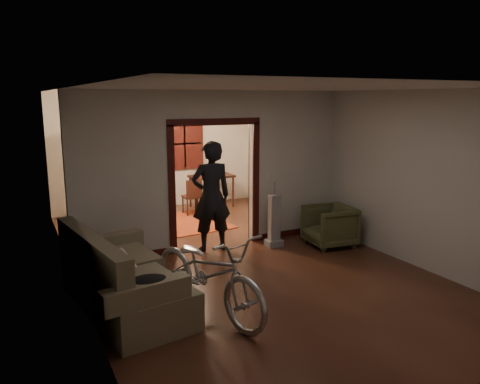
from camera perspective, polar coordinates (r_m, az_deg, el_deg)
floor at (r=8.00m, az=-0.97°, el=-8.07°), size 5.00×8.50×0.01m
ceiling at (r=7.54m, az=-1.04°, el=12.41°), size 5.00×8.50×0.01m
wall_back at (r=11.59m, az=-10.11°, el=4.96°), size 5.00×0.02×2.80m
wall_left at (r=6.97m, az=-19.90°, el=0.24°), size 0.02×8.50×2.80m
wall_right at (r=9.00m, az=13.55°, el=2.99°), size 0.02×8.50×2.80m
partition_wall at (r=8.32m, az=-3.23°, el=2.63°), size 5.00×0.14×2.80m
door_casing at (r=8.37m, az=-3.20°, el=0.60°), size 1.74×0.20×2.32m
far_window at (r=11.76m, az=-6.79°, el=5.88°), size 0.98×0.06×1.28m
chandelier at (r=9.86m, az=-7.37°, el=9.47°), size 0.24×0.24×0.24m
light_switch at (r=8.74m, az=3.32°, el=2.06°), size 0.08×0.01×0.12m
sofa at (r=6.21m, az=-13.82°, el=-9.24°), size 1.34×2.36×1.03m
rolled_paper at (r=6.50m, az=-13.56°, el=-8.13°), size 0.11×0.86×0.11m
jacket at (r=5.33m, az=-11.15°, el=-10.71°), size 0.48×0.36×0.14m
bicycle at (r=5.87m, az=-3.92°, el=-9.77°), size 1.27×2.21×1.10m
armchair at (r=8.71m, az=10.84°, el=-4.09°), size 0.89×0.87×0.74m
vacuum at (r=8.53m, az=4.19°, el=-3.50°), size 0.30×0.24×0.96m
person at (r=8.20m, az=-3.54°, el=-0.54°), size 0.74×0.52×1.95m
oriental_rug at (r=10.26m, az=-6.28°, el=-3.68°), size 1.58×1.99×0.01m
locker at (r=11.04m, az=-15.19°, el=2.27°), size 1.08×0.75×1.98m
globe at (r=10.93m, az=-15.45°, el=7.19°), size 0.26×0.26×0.26m
desk at (r=11.60m, az=-3.47°, el=0.08°), size 1.11×0.68×0.78m
desk_chair at (r=10.90m, az=-5.94°, el=-0.57°), size 0.39×0.39×0.83m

